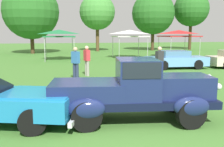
% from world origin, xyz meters
% --- Properties ---
extents(ground_plane, '(120.00, 120.00, 0.00)m').
position_xyz_m(ground_plane, '(0.00, 0.00, 0.00)').
color(ground_plane, '#42752D').
extents(feature_pickup_truck, '(4.57, 2.26, 1.70)m').
position_xyz_m(feature_pickup_truck, '(0.07, 0.49, 0.87)').
color(feature_pickup_truck, black).
rests_on(feature_pickup_truck, ground_plane).
extents(show_car_skyblue, '(4.13, 1.90, 1.22)m').
position_xyz_m(show_car_skyblue, '(6.02, 10.18, 0.60)').
color(show_car_skyblue, '#669EDB').
rests_on(show_car_skyblue, ground_plane).
extents(spectator_near_truck, '(0.35, 0.46, 1.69)m').
position_xyz_m(spectator_near_truck, '(-0.30, 8.30, 0.91)').
color(spectator_near_truck, '#9E998E').
rests_on(spectator_near_truck, ground_plane).
extents(spectator_between_cars, '(0.44, 0.46, 1.69)m').
position_xyz_m(spectator_between_cars, '(-1.01, 7.16, 0.91)').
color(spectator_between_cars, '#283351').
rests_on(spectator_between_cars, ground_plane).
extents(spectator_far_side, '(0.46, 0.36, 1.69)m').
position_xyz_m(spectator_far_side, '(3.33, 6.61, 0.91)').
color(spectator_far_side, '#283351').
rests_on(spectator_far_side, ground_plane).
extents(canopy_tent_left_field, '(2.72, 2.72, 2.71)m').
position_xyz_m(canopy_tent_left_field, '(-1.70, 17.38, 2.42)').
color(canopy_tent_left_field, '#B7B7BC').
rests_on(canopy_tent_left_field, ground_plane).
extents(canopy_tent_center_field, '(3.00, 3.00, 2.71)m').
position_xyz_m(canopy_tent_center_field, '(4.89, 17.78, 2.42)').
color(canopy_tent_center_field, '#B7B7BC').
rests_on(canopy_tent_center_field, ground_plane).
extents(canopy_tent_right_field, '(3.36, 3.36, 2.71)m').
position_xyz_m(canopy_tent_right_field, '(10.12, 18.12, 2.42)').
color(canopy_tent_right_field, '#B7B7BC').
rests_on(canopy_tent_right_field, ground_plane).
extents(treeline_mid_left, '(6.50, 6.50, 8.18)m').
position_xyz_m(treeline_mid_left, '(-4.74, 26.04, 4.93)').
color(treeline_mid_left, '#47331E').
rests_on(treeline_mid_left, ground_plane).
extents(treeline_center, '(4.69, 4.69, 7.52)m').
position_xyz_m(treeline_center, '(3.46, 28.41, 5.15)').
color(treeline_center, brown).
rests_on(treeline_center, ground_plane).
extents(treeline_mid_right, '(5.90, 5.90, 8.12)m').
position_xyz_m(treeline_mid_right, '(11.36, 28.60, 5.16)').
color(treeline_mid_right, '#47331E').
rests_on(treeline_mid_right, ground_plane).
extents(treeline_far_right, '(5.07, 5.07, 8.45)m').
position_xyz_m(treeline_far_right, '(17.45, 29.19, 5.90)').
color(treeline_far_right, '#47331E').
rests_on(treeline_far_right, ground_plane).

